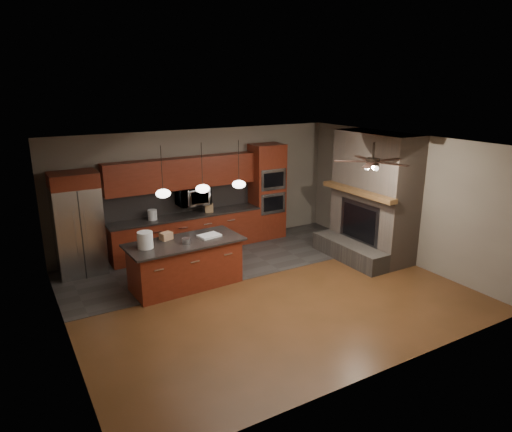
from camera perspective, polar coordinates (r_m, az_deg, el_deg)
ground at (r=8.85m, az=1.01°, el=-9.27°), size 7.00×7.00×0.00m
ceiling at (r=8.04m, az=1.11°, el=9.02°), size 7.00×6.00×0.02m
back_wall at (r=10.93m, az=-7.10°, el=3.41°), size 7.00×0.02×2.80m
right_wall at (r=10.52m, az=17.63°, el=2.25°), size 0.02×6.00×2.80m
left_wall at (r=7.27m, az=-23.37°, el=-4.54°), size 0.02×6.00×2.80m
slate_tile_patch at (r=10.30m, az=-4.18°, el=-5.47°), size 7.00×2.40×0.01m
fireplace_column at (r=10.49m, az=14.27°, el=1.89°), size 1.30×2.10×2.80m
back_cabinetry at (r=10.65m, az=-8.81°, el=0.18°), size 3.59×0.64×2.20m
oven_tower at (r=11.47m, az=1.38°, el=3.07°), size 0.80×0.63×2.38m
microwave at (r=10.62m, az=-7.92°, el=2.45°), size 0.73×0.41×0.50m
refrigerator at (r=9.92m, az=-21.36°, el=-0.95°), size 0.92×0.75×2.13m
kitchen_island at (r=8.96m, az=-8.80°, el=-5.88°), size 2.25×1.11×0.92m
white_bucket at (r=8.54m, az=-13.68°, el=-2.93°), size 0.36×0.36×0.31m
paint_can at (r=8.66m, az=-8.73°, el=-3.08°), size 0.16×0.16×0.10m
paint_tray at (r=8.98m, az=-5.86°, el=-2.46°), size 0.46×0.36×0.04m
cardboard_box at (r=8.93m, az=-11.17°, el=-2.47°), size 0.26×0.23×0.14m
counter_bucket at (r=10.33m, az=-12.83°, el=0.16°), size 0.22×0.22×0.23m
counter_box at (r=10.74m, az=-5.91°, el=1.04°), size 0.22×0.19×0.21m
pendant_left at (r=8.14m, az=-11.53°, el=2.80°), size 0.26×0.26×0.92m
pendant_center at (r=8.40m, az=-6.68°, el=3.44°), size 0.26×0.26×0.92m
pendant_right at (r=8.71m, az=-2.15°, el=4.01°), size 0.26×0.26×0.92m
ceiling_fan at (r=8.56m, az=14.38°, el=6.65°), size 1.27×1.33×0.41m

